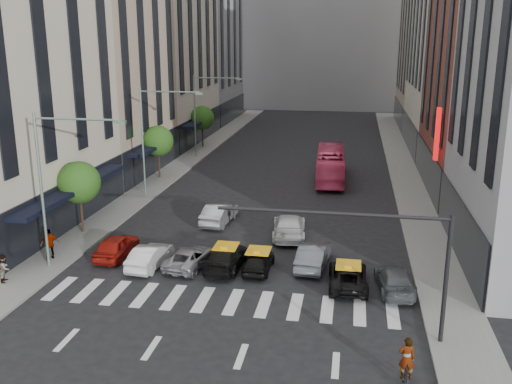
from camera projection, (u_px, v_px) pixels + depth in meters
The scene contains 31 objects.
ground at pixel (215, 314), 27.93m from camera, with size 160.00×160.00×0.00m, color black.
sidewalk_left at pixel (175, 169), 58.31m from camera, with size 3.00×96.00×0.15m, color slate.
sidewalk_right at pixel (406, 178), 54.55m from camera, with size 3.00×96.00×0.15m, color slate.
building_left_b at pixel (109, 49), 54.16m from camera, with size 8.00×16.00×24.00m, color tan.
building_left_d at pixel (206, 24), 88.54m from camera, with size 8.00×18.00×30.00m, color gray.
building_right_b at pixel (488, 38), 47.38m from camera, with size 8.00×18.00×26.00m, color brown.
building_right_d at pixel (432, 30), 83.24m from camera, with size 8.00×18.00×28.00m, color tan.
building_far at pixel (324, 9), 103.98m from camera, with size 30.00×10.00×36.00m, color gray.
tree_near at pixel (79, 183), 38.41m from camera, with size 2.88×2.88×4.95m.
tree_mid at pixel (158, 141), 53.61m from camera, with size 2.88×2.88×4.95m.
tree_far at pixel (202, 118), 68.82m from camera, with size 2.88×2.88×4.95m.
streetlamp_near at pixel (55, 171), 31.82m from camera, with size 5.38×0.25×9.00m.
streetlamp_mid at pixel (153, 127), 47.03m from camera, with size 5.38×0.25×9.00m.
streetlamp_far at pixel (203, 105), 62.24m from camera, with size 5.38×0.25×9.00m.
traffic_signal at pixel (381, 245), 24.54m from camera, with size 10.10×0.20×6.00m.
liberty_sign at pixel (437, 134), 43.30m from camera, with size 0.30×0.70×4.00m.
car_red at pixel (116, 246), 35.08m from camera, with size 1.68×4.17×1.42m, color maroon.
car_white_front at pixel (150, 256), 33.56m from camera, with size 1.43×4.09×1.35m, color silver.
car_silver at pixel (190, 257), 33.58m from camera, with size 1.96×4.25×1.18m, color gray.
taxi_left at pixel (226, 257), 33.33m from camera, with size 1.91×4.69×1.36m, color black.
taxi_center at pixel (259, 261), 32.94m from camera, with size 1.47×3.65×1.24m, color black.
car_grey_mid at pixel (313, 255), 33.52m from camera, with size 1.56×4.49×1.48m, color #494C51.
taxi_right at pixel (348, 276), 30.91m from camera, with size 2.05×4.44×1.23m, color black.
car_grey_curb at pixel (394, 280), 30.34m from camera, with size 1.77×4.35×1.26m, color #484D51.
car_row2_left at pixel (219, 213), 41.42m from camera, with size 1.59×4.57×1.51m, color #A5A6AB.
car_row2_right at pixel (289, 226), 38.59m from camera, with size 2.15×5.28×1.53m, color silver.
bus at pixel (331, 165), 53.62m from camera, with size 2.50×10.67×2.97m, color #E74473.
motorcycle at pixel (405, 375), 22.26m from camera, with size 0.53×1.53×0.80m, color black.
rider at pixel (408, 345), 21.92m from camera, with size 0.64×0.42×1.76m, color gray.
pedestrian_near at pixel (5, 268), 31.18m from camera, with size 0.74×0.58×1.52m, color gray.
pedestrian_far at pixel (50, 244), 34.33m from camera, with size 1.10×0.46×1.88m, color gray.
Camera 1 is at (6.28, -24.65, 13.17)m, focal length 40.00 mm.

